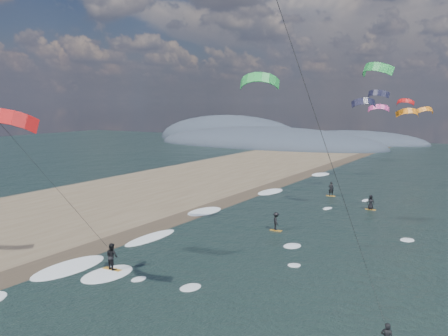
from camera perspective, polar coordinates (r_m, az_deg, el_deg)
The scene contains 8 objects.
ground at distance 26.75m, azimuth -11.81°, elevation -18.28°, with size 260.00×260.00×0.00m, color black.
wet_sand_strip at distance 41.30m, azimuth -14.92°, elevation -8.94°, with size 3.00×240.00×0.00m, color #382D23.
coastal_hills at distance 140.14m, azimuth 4.34°, elevation 2.90°, with size 80.00×41.00×15.00m.
kitesurfer_near_a at distance 19.15m, azimuth 7.16°, elevation 14.69°, with size 7.73×8.90×18.55m.
kitesurfer_near_b at distance 33.31m, azimuth -21.17°, elevation 0.37°, with size 7.29×8.77×11.98m.
far_kitesurfers at distance 52.04m, azimuth 10.72°, elevation -4.42°, with size 7.28×19.42×1.80m.
bg_kite_field at distance 73.11m, azimuth 18.01°, elevation 7.53°, with size 11.44×63.13×5.85m.
shoreline_surf at distance 43.87m, azimuth -9.36°, elevation -7.81°, with size 2.40×79.40×0.11m.
Camera 1 is at (16.37, -17.67, 11.64)m, focal length 40.00 mm.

